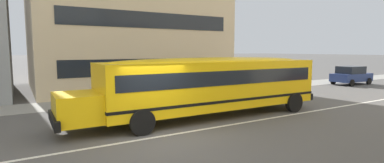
% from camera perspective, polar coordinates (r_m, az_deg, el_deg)
% --- Properties ---
extents(ground_plane, '(400.00, 400.00, 0.00)m').
position_cam_1_polar(ground_plane, '(10.66, -6.16, -10.60)').
color(ground_plane, '#54514F').
extents(sidewalk_far, '(120.00, 3.00, 0.01)m').
position_cam_1_polar(sidewalk_far, '(18.31, -17.16, -3.76)').
color(sidewalk_far, gray).
rests_on(sidewalk_far, ground_plane).
extents(lane_centreline, '(110.00, 0.16, 0.01)m').
position_cam_1_polar(lane_centreline, '(10.66, -6.16, -10.59)').
color(lane_centreline, silver).
rests_on(lane_centreline, ground_plane).
extents(school_bus, '(12.27, 3.01, 2.74)m').
position_cam_1_polar(school_bus, '(13.32, 3.58, -0.07)').
color(school_bus, yellow).
rests_on(school_bus, ground_plane).
extents(parked_car_dark_blue_near_corner, '(3.93, 1.93, 1.64)m').
position_cam_1_polar(parked_car_dark_blue_near_corner, '(29.77, 28.57, 1.10)').
color(parked_car_dark_blue_near_corner, navy).
rests_on(parked_car_dark_blue_near_corner, ground_plane).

